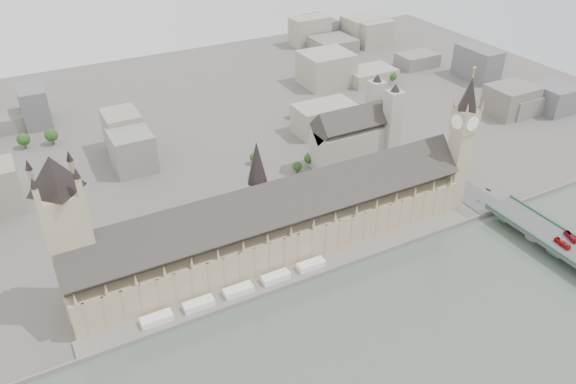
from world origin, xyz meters
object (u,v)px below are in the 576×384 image
palace_of_westminster (277,223)px  red_bus_north (562,243)px  victoria_tower (68,230)px  car_approach (489,190)px  elizabeth_tower (462,136)px  westminster_abbey (356,137)px  red_bus_south (571,237)px

palace_of_westminster → red_bus_north: size_ratio=22.40×
victoria_tower → car_approach: (287.73, -27.50, -44.32)m
elizabeth_tower → palace_of_westminster: bearing=175.2°
elizabeth_tower → red_bus_north: 95.19m
red_bus_north → victoria_tower: bearing=166.5°
westminster_abbey → red_bus_south: westminster_abbey is taller
victoria_tower → westminster_abbey: 244.79m
red_bus_south → car_approach: 69.08m
red_bus_north → car_approach: red_bus_north is taller
car_approach → red_bus_north: bearing=-103.8°
palace_of_westminster → car_approach: 167.50m
red_bus_north → car_approach: 71.65m
red_bus_south → palace_of_westminster: bearing=170.9°
victoria_tower → red_bus_north: (280.17, -98.75, -43.31)m
red_bus_south → red_bus_north: bearing=-149.1°
elizabeth_tower → car_approach: elizabeth_tower is taller
palace_of_westminster → victoria_tower: 126.41m
elizabeth_tower → red_bus_south: elizabeth_tower is taller
westminster_abbey → red_bus_south: size_ratio=5.69×
elizabeth_tower → westminster_abbey: (-27.08, 87.00, -33.01)m
red_bus_south → car_approach: bearing=111.5°
red_bus_north → car_approach: size_ratio=2.72×
red_bus_north → car_approach: (7.55, 71.25, -1.02)m
victoria_tower → red_bus_south: bearing=-18.4°
palace_of_westminster → red_bus_south: palace_of_westminster is taller
westminster_abbey → elizabeth_tower: bearing=-72.7°
red_bus_south → car_approach: red_bus_south is taller
victoria_tower → car_approach: 292.42m
victoria_tower → red_bus_south: victoria_tower is taller
palace_of_westminster → elizabeth_tower: elizabeth_tower is taller
palace_of_westminster → red_bus_south: size_ratio=22.19×
palace_of_westminster → westminster_abbey: (110.92, 75.30, 2.38)m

